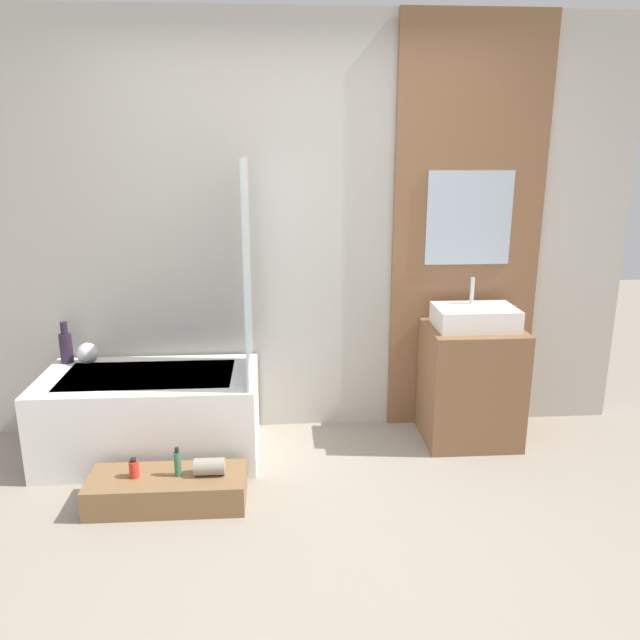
{
  "coord_description": "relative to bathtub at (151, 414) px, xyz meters",
  "views": [
    {
      "loc": [
        -0.15,
        -2.35,
        1.82
      ],
      "look_at": [
        0.05,
        0.71,
        0.97
      ],
      "focal_mm": 35.0,
      "sensor_mm": 36.0,
      "label": 1
    }
  ],
  "objects": [
    {
      "name": "ground_plane",
      "position": [
        0.94,
        -1.18,
        -0.26
      ],
      "size": [
        12.0,
        12.0,
        0.0
      ],
      "primitive_type": "plane",
      "color": "gray"
    },
    {
      "name": "wall_tiled_back",
      "position": [
        0.94,
        0.4,
        1.04
      ],
      "size": [
        4.2,
        0.06,
        2.6
      ],
      "primitive_type": "cube",
      "color": "#B7B2A8",
      "rests_on": "ground_plane"
    },
    {
      "name": "wall_wood_accent",
      "position": [
        1.98,
        0.35,
        1.04
      ],
      "size": [
        0.95,
        0.04,
        2.6
      ],
      "color": "brown",
      "rests_on": "ground_plane"
    },
    {
      "name": "bathtub",
      "position": [
        0.0,
        0.0,
        0.0
      ],
      "size": [
        1.27,
        0.69,
        0.52
      ],
      "color": "white",
      "rests_on": "ground_plane"
    },
    {
      "name": "glass_shower_screen",
      "position": [
        0.61,
        -0.04,
        0.88
      ],
      "size": [
        0.01,
        0.58,
        1.25
      ],
      "primitive_type": "cube",
      "color": "silver",
      "rests_on": "bathtub"
    },
    {
      "name": "wooden_step_bench",
      "position": [
        0.18,
        -0.57,
        -0.18
      ],
      "size": [
        0.82,
        0.32,
        0.16
      ],
      "primitive_type": "cube",
      "color": "olive",
      "rests_on": "ground_plane"
    },
    {
      "name": "vanity_cabinet",
      "position": [
        1.98,
        0.08,
        0.11
      ],
      "size": [
        0.58,
        0.49,
        0.75
      ],
      "primitive_type": "cube",
      "color": "brown",
      "rests_on": "ground_plane"
    },
    {
      "name": "sink",
      "position": [
        1.98,
        0.08,
        0.55
      ],
      "size": [
        0.49,
        0.33,
        0.3
      ],
      "color": "white",
      "rests_on": "vanity_cabinet"
    },
    {
      "name": "vase_tall_dark",
      "position": [
        -0.55,
        0.26,
        0.36
      ],
      "size": [
        0.08,
        0.08,
        0.26
      ],
      "color": "#2D1E33",
      "rests_on": "bathtub"
    },
    {
      "name": "vase_round_light",
      "position": [
        -0.41,
        0.23,
        0.32
      ],
      "size": [
        0.13,
        0.13,
        0.13
      ],
      "primitive_type": "sphere",
      "color": "white",
      "rests_on": "bathtub"
    },
    {
      "name": "bottle_soap_primary",
      "position": [
        0.02,
        -0.57,
        -0.05
      ],
      "size": [
        0.05,
        0.05,
        0.11
      ],
      "color": "red",
      "rests_on": "wooden_step_bench"
    },
    {
      "name": "bottle_soap_secondary",
      "position": [
        0.24,
        -0.57,
        -0.03
      ],
      "size": [
        0.04,
        0.04,
        0.16
      ],
      "color": "#38704C",
      "rests_on": "wooden_step_bench"
    },
    {
      "name": "towel_roll",
      "position": [
        0.41,
        -0.57,
        -0.05
      ],
      "size": [
        0.16,
        0.09,
        0.09
      ],
      "primitive_type": "cylinder",
      "rotation": [
        0.0,
        1.57,
        0.0
      ],
      "color": "gray",
      "rests_on": "wooden_step_bench"
    }
  ]
}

